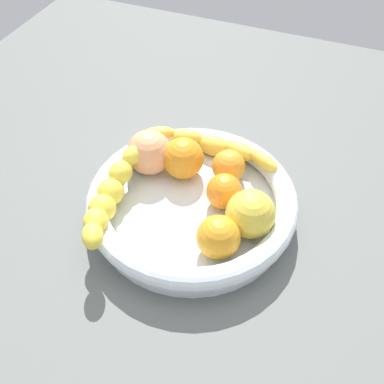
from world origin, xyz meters
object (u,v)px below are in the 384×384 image
object	(u,v)px
fruit_bowl	(192,203)
banana_draped_right	(109,197)
orange_front	(218,237)
orange_rear	(183,158)
banana_draped_left	(212,145)
apple_yellow	(250,214)
orange_mid_left	(224,191)
orange_mid_right	(229,166)
peach_blush	(149,152)

from	to	relation	value
fruit_bowl	banana_draped_right	xyz separation A→B (cm)	(5.49, -10.33, 2.80)
orange_front	orange_rear	size ratio (longest dim) A/B	0.92
fruit_bowl	banana_draped_left	world-z (taller)	banana_draped_left
apple_yellow	orange_rear	bearing A→B (deg)	-119.11
fruit_bowl	banana_draped_right	bearing A→B (deg)	-62.02
fruit_bowl	banana_draped_left	xyz separation A→B (cm)	(-11.25, -1.00, 1.81)
fruit_bowl	orange_rear	world-z (taller)	orange_rear
fruit_bowl	orange_mid_left	world-z (taller)	orange_mid_left
orange_rear	apple_yellow	distance (cm)	14.69
orange_mid_left	orange_front	bearing A→B (deg)	13.79
orange_mid_right	orange_rear	size ratio (longest dim) A/B	0.80
orange_front	orange_rear	bearing A→B (deg)	-140.44
orange_mid_left	orange_mid_right	bearing A→B (deg)	-168.21
orange_front	fruit_bowl	bearing A→B (deg)	-135.17
orange_front	orange_mid_right	distance (cm)	14.02
fruit_bowl	orange_mid_right	world-z (taller)	orange_mid_right
apple_yellow	orange_mid_left	bearing A→B (deg)	-124.84
orange_front	apple_yellow	size ratio (longest dim) A/B	0.86
banana_draped_left	apple_yellow	xyz separation A→B (cm)	(12.49, 10.00, 1.00)
orange_mid_left	fruit_bowl	bearing A→B (deg)	-62.45
banana_draped_right	peach_blush	distance (cm)	10.50
banana_draped_left	orange_rear	size ratio (longest dim) A/B	3.64
orange_mid_left	apple_yellow	xyz separation A→B (cm)	(3.40, 4.88, 0.79)
banana_draped_left	banana_draped_right	distance (cm)	19.19
banana_draped_left	banana_draped_right	bearing A→B (deg)	-29.15
apple_yellow	orange_front	bearing A→B (deg)	-29.62
banana_draped_right	fruit_bowl	bearing A→B (deg)	117.98
orange_mid_right	apple_yellow	distance (cm)	10.58
banana_draped_right	orange_mid_left	distance (cm)	16.37
peach_blush	apple_yellow	bearing A→B (deg)	71.09
fruit_bowl	orange_front	xyz separation A→B (cm)	(6.21, 6.18, 2.34)
orange_mid_left	peach_blush	xyz separation A→B (cm)	(-2.78, -13.15, 0.86)
orange_mid_right	apple_yellow	bearing A→B (deg)	34.56
orange_mid_left	orange_mid_right	size ratio (longest dim) A/B	1.03
banana_draped_left	orange_mid_right	world-z (taller)	orange_mid_right
fruit_bowl	orange_front	bearing A→B (deg)	44.83
banana_draped_left	orange_front	distance (cm)	18.88
orange_mid_right	orange_rear	distance (cm)	7.05
banana_draped_left	orange_rear	bearing A→B (deg)	-27.91
orange_front	peach_blush	size ratio (longest dim) A/B	0.85
fruit_bowl	peach_blush	distance (cm)	10.68
banana_draped_right	peach_blush	world-z (taller)	peach_blush
orange_front	orange_mid_right	world-z (taller)	orange_front
banana_draped_left	banana_draped_right	world-z (taller)	banana_draped_right
fruit_bowl	orange_mid_right	bearing A→B (deg)	157.91
banana_draped_right	orange_front	world-z (taller)	banana_draped_right
banana_draped_right	orange_mid_right	size ratio (longest dim) A/B	3.97
banana_draped_right	orange_mid_left	xyz separation A→B (cm)	(-7.64, 14.46, -0.78)
orange_mid_left	orange_rear	xyz separation A→B (cm)	(-3.75, -7.95, 0.58)
orange_front	orange_mid_left	bearing A→B (deg)	-166.21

